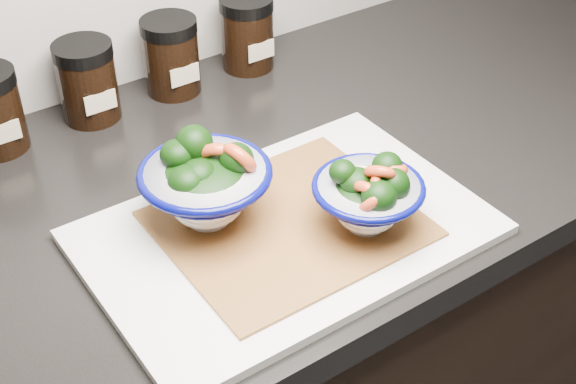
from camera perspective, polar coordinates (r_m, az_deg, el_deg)
countertop at (r=1.02m, az=-5.59°, el=-0.67°), size 3.50×0.60×0.04m
cutting_board at (r=0.93m, az=-0.18°, el=-2.85°), size 0.45×0.30×0.01m
bamboo_mat at (r=0.93m, az=0.00°, el=-2.26°), size 0.28×0.24×0.00m
bowl_left at (r=0.91m, az=-5.88°, el=0.59°), size 0.15×0.15×0.11m
bowl_right at (r=0.90m, az=5.79°, el=-0.32°), size 0.13×0.13×0.10m
spice_jar_b at (r=1.14m, az=-14.07°, el=7.64°), size 0.08×0.08×0.11m
spice_jar_c at (r=1.19m, az=-8.31°, el=9.56°), size 0.08×0.08×0.11m
spice_jar_d at (r=1.24m, az=-2.92°, el=11.24°), size 0.08×0.08×0.11m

